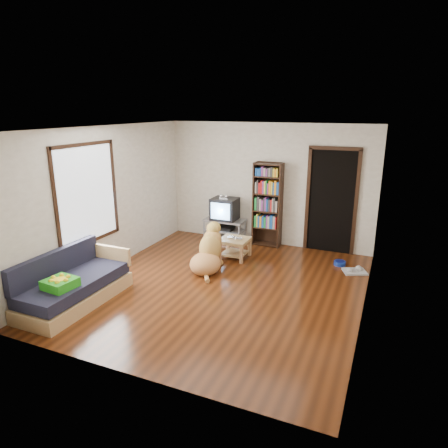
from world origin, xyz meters
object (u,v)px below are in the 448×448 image
at_px(grey_rag, 355,272).
at_px(tv_stand, 225,229).
at_px(bookshelf, 268,200).
at_px(crt_tv, 225,208).
at_px(coffee_table, 235,244).
at_px(dog_bowl, 340,263).
at_px(dog, 209,253).
at_px(green_cushion, 60,283).
at_px(laptop, 234,239).
at_px(sofa, 74,286).

distance_m(grey_rag, tv_stand, 2.99).
bearing_deg(bookshelf, crt_tv, -175.68).
bearing_deg(tv_stand, coffee_table, -56.60).
bearing_deg(dog_bowl, dog, -151.73).
xyz_separation_m(green_cushion, coffee_table, (1.45, 3.09, -0.21)).
height_order(green_cushion, dog, dog).
height_order(crt_tv, dog, crt_tv).
xyz_separation_m(green_cushion, laptop, (1.45, 3.06, -0.07)).
bearing_deg(dog, laptop, 73.95).
bearing_deg(dog, crt_tv, 103.03).
bearing_deg(green_cushion, dog_bowl, 51.29).
bearing_deg(coffee_table, crt_tv, 122.77).
height_order(tv_stand, crt_tv, crt_tv).
xyz_separation_m(grey_rag, coffee_table, (-2.29, -0.18, 0.27)).
xyz_separation_m(laptop, crt_tv, (-0.60, 0.96, 0.33)).
distance_m(laptop, coffee_table, 0.14).
distance_m(tv_stand, dog, 1.71).
relative_size(laptop, dog, 0.29).
bearing_deg(sofa, laptop, 59.74).
relative_size(tv_stand, coffee_table, 1.64).
bearing_deg(tv_stand, sofa, -105.02).
distance_m(crt_tv, sofa, 3.81).
bearing_deg(bookshelf, coffee_table, -109.40).
bearing_deg(dog_bowl, coffee_table, -167.83).
distance_m(bookshelf, coffee_table, 1.28).
xyz_separation_m(crt_tv, bookshelf, (0.95, 0.07, 0.26)).
distance_m(tv_stand, coffee_table, 1.09).
height_order(crt_tv, bookshelf, bookshelf).
distance_m(bookshelf, dog, 1.96).
distance_m(green_cushion, tv_stand, 4.09).
xyz_separation_m(bookshelf, coffee_table, (-0.35, -1.00, -0.72)).
distance_m(dog_bowl, bookshelf, 1.99).
height_order(tv_stand, dog, dog).
bearing_deg(sofa, tv_stand, 74.98).
bearing_deg(green_cushion, dog, 67.69).
bearing_deg(grey_rag, laptop, -174.77).
distance_m(laptop, sofa, 3.12).
distance_m(dog_bowl, grey_rag, 0.39).
bearing_deg(grey_rag, sofa, -143.08).
bearing_deg(grey_rag, green_cushion, -138.88).
height_order(laptop, dog_bowl, laptop).
xyz_separation_m(tv_stand, coffee_table, (0.60, -0.91, 0.01)).
xyz_separation_m(tv_stand, crt_tv, (0.00, 0.02, 0.47)).
xyz_separation_m(grey_rag, sofa, (-3.87, -2.90, 0.25)).
bearing_deg(dog_bowl, sofa, -138.50).
height_order(laptop, sofa, sofa).
bearing_deg(laptop, crt_tv, 128.72).
relative_size(laptop, grey_rag, 0.77).
xyz_separation_m(grey_rag, bookshelf, (-1.94, 0.82, 0.99)).
bearing_deg(dog_bowl, tv_stand, 169.59).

